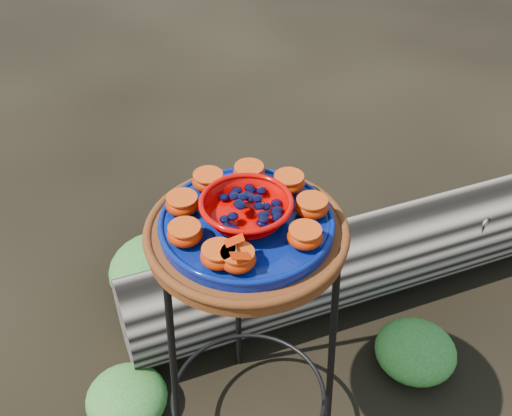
{
  "coord_description": "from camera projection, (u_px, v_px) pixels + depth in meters",
  "views": [
    {
      "loc": [
        -0.12,
        -0.97,
        1.6
      ],
      "look_at": [
        0.02,
        0.0,
        0.79
      ],
      "focal_mm": 45.0,
      "sensor_mm": 36.0,
      "label": 1
    }
  ],
  "objects": [
    {
      "name": "terracotta_saucer",
      "position": [
        247.0,
        235.0,
        1.32
      ],
      "size": [
        0.41,
        0.41,
        0.03
      ],
      "primitive_type": "cylinder",
      "color": "#481E0C",
      "rests_on": "plant_stand"
    },
    {
      "name": "orange_half_6",
      "position": [
        182.0,
        204.0,
        1.3
      ],
      "size": [
        0.07,
        0.07,
        0.04
      ],
      "primitive_type": "ellipsoid",
      "color": "#A61900",
      "rests_on": "cobalt_plate"
    },
    {
      "name": "orange_half_3",
      "position": [
        289.0,
        183.0,
        1.36
      ],
      "size": [
        0.07,
        0.07,
        0.04
      ],
      "primitive_type": "ellipsoid",
      "color": "#A61900",
      "rests_on": "cobalt_plate"
    },
    {
      "name": "plant_stand",
      "position": [
        248.0,
        347.0,
        1.55
      ],
      "size": [
        0.44,
        0.44,
        0.7
      ],
      "primitive_type": null,
      "color": "black",
      "rests_on": "ground"
    },
    {
      "name": "orange_half_8",
      "position": [
        219.0,
        256.0,
        1.18
      ],
      "size": [
        0.07,
        0.07,
        0.04
      ],
      "primitive_type": "ellipsoid",
      "color": "#A61900",
      "rests_on": "cobalt_plate"
    },
    {
      "name": "driftwood_log",
      "position": [
        350.0,
        261.0,
        2.08
      ],
      "size": [
        1.54,
        0.72,
        0.28
      ],
      "primitive_type": null,
      "rotation": [
        0.0,
        0.0,
        0.23
      ],
      "color": "black",
      "rests_on": "ground"
    },
    {
      "name": "foliage_right",
      "position": [
        416.0,
        350.0,
        1.9
      ],
      "size": [
        0.24,
        0.24,
        0.12
      ],
      "primitive_type": "ellipsoid",
      "color": "#1C6620",
      "rests_on": "ground"
    },
    {
      "name": "orange_half_5",
      "position": [
        208.0,
        181.0,
        1.36
      ],
      "size": [
        0.07,
        0.07,
        0.04
      ],
      "primitive_type": "ellipsoid",
      "color": "#A61900",
      "rests_on": "cobalt_plate"
    },
    {
      "name": "foliage_left",
      "position": [
        127.0,
        397.0,
        1.78
      ],
      "size": [
        0.23,
        0.23,
        0.11
      ],
      "primitive_type": "ellipsoid",
      "color": "#1C6620",
      "rests_on": "ground"
    },
    {
      "name": "orange_half_2",
      "position": [
        312.0,
        207.0,
        1.29
      ],
      "size": [
        0.07,
        0.07,
        0.04
      ],
      "primitive_type": "ellipsoid",
      "color": "#A61900",
      "rests_on": "cobalt_plate"
    },
    {
      "name": "orange_half_4",
      "position": [
        249.0,
        173.0,
        1.38
      ],
      "size": [
        0.07,
        0.07,
        0.04
      ],
      "primitive_type": "ellipsoid",
      "color": "#A61900",
      "rests_on": "cobalt_plate"
    },
    {
      "name": "orange_half_0",
      "position": [
        238.0,
        259.0,
        1.18
      ],
      "size": [
        0.07,
        0.07,
        0.04
      ],
      "primitive_type": "ellipsoid",
      "color": "#A61900",
      "rests_on": "cobalt_plate"
    },
    {
      "name": "orange_half_1",
      "position": [
        305.0,
        237.0,
        1.23
      ],
      "size": [
        0.07,
        0.07,
        0.04
      ],
      "primitive_type": "ellipsoid",
      "color": "#A61900",
      "rests_on": "cobalt_plate"
    },
    {
      "name": "cobalt_plate",
      "position": [
        246.0,
        224.0,
        1.3
      ],
      "size": [
        0.35,
        0.35,
        0.02
      ],
      "primitive_type": "cylinder",
      "color": "#000644",
      "rests_on": "terracotta_saucer"
    },
    {
      "name": "glass_gems",
      "position": [
        246.0,
        196.0,
        1.25
      ],
      "size": [
        0.14,
        0.14,
        0.02
      ],
      "primitive_type": null,
      "color": "black",
      "rests_on": "red_bowl"
    },
    {
      "name": "foliage_back",
      "position": [
        161.0,
        268.0,
        2.13
      ],
      "size": [
        0.35,
        0.35,
        0.17
      ],
      "primitive_type": "ellipsoid",
      "color": "#1C6620",
      "rests_on": "ground"
    },
    {
      "name": "red_bowl",
      "position": [
        246.0,
        211.0,
        1.28
      ],
      "size": [
        0.18,
        0.18,
        0.05
      ],
      "primitive_type": null,
      "color": "#C80200",
      "rests_on": "cobalt_plate"
    },
    {
      "name": "orange_half_7",
      "position": [
        185.0,
        234.0,
        1.23
      ],
      "size": [
        0.07,
        0.07,
        0.04
      ],
      "primitive_type": "ellipsoid",
      "color": "#A61900",
      "rests_on": "cobalt_plate"
    },
    {
      "name": "butterfly",
      "position": [
        237.0,
        249.0,
        1.16
      ],
      "size": [
        0.08,
        0.06,
        0.01
      ],
      "primitive_type": null,
      "rotation": [
        0.0,
        0.0,
        0.12
      ],
      "color": "#BA1F00",
      "rests_on": "orange_half_0"
    }
  ]
}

